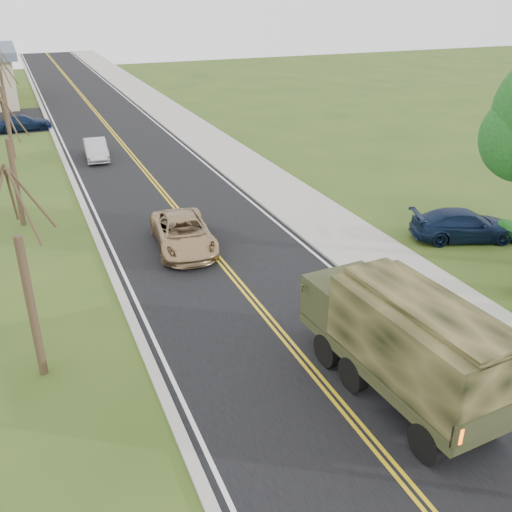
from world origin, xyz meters
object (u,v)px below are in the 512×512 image
suv_champagne (183,233)px  sedan_silver (96,150)px  military_truck (404,338)px  pickup_navy (464,225)px

suv_champagne → sedan_silver: suv_champagne is taller
military_truck → sedan_silver: military_truck is taller
suv_champagne → pickup_navy: size_ratio=1.08×
suv_champagne → pickup_navy: (11.31, -3.74, -0.02)m
military_truck → suv_champagne: (-2.57, 11.28, -1.13)m
sedan_silver → pickup_navy: (12.55, -18.92, 0.03)m
suv_champagne → sedan_silver: size_ratio=1.29×
suv_champagne → pickup_navy: 11.91m
military_truck → sedan_silver: size_ratio=1.72×
military_truck → pickup_navy: military_truck is taller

